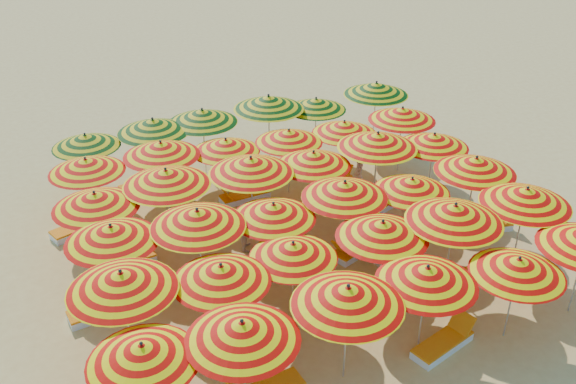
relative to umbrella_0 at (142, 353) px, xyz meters
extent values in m
plane|color=tan|center=(5.30, 5.35, -2.11)|extent=(120.00, 120.00, 0.00)
cone|color=orange|center=(0.00, 0.00, 0.00)|extent=(2.57, 2.57, 0.43)
sphere|color=black|center=(0.00, 0.00, 0.25)|extent=(0.08, 0.08, 0.08)
cylinder|color=silver|center=(1.97, -0.22, -0.92)|extent=(0.05, 0.05, 2.39)
cone|color=orange|center=(1.97, -0.22, 0.12)|extent=(2.65, 2.65, 0.46)
sphere|color=black|center=(1.97, -0.22, 0.38)|extent=(0.08, 0.08, 0.08)
cylinder|color=silver|center=(4.38, -0.09, -0.86)|extent=(0.05, 0.05, 2.50)
cone|color=orange|center=(4.38, -0.09, 0.22)|extent=(3.13, 3.13, 0.48)
sphere|color=black|center=(4.38, -0.09, 0.49)|extent=(0.08, 0.08, 0.08)
cylinder|color=silver|center=(6.45, 0.07, -0.93)|extent=(0.05, 0.05, 2.37)
cone|color=orange|center=(6.45, 0.07, 0.10)|extent=(2.97, 2.97, 0.45)
sphere|color=black|center=(6.45, 0.07, 0.36)|extent=(0.08, 0.08, 0.08)
cylinder|color=silver|center=(8.71, -0.28, -0.99)|extent=(0.04, 0.04, 2.26)
cone|color=orange|center=(8.71, -0.28, -0.01)|extent=(2.90, 2.90, 0.43)
sphere|color=black|center=(8.71, -0.28, 0.24)|extent=(0.08, 0.08, 0.08)
cylinder|color=silver|center=(-0.05, 2.17, -0.86)|extent=(0.05, 0.05, 2.51)
cone|color=orange|center=(-0.05, 2.17, 0.22)|extent=(2.67, 2.67, 0.48)
sphere|color=black|center=(-0.05, 2.17, 0.50)|extent=(0.08, 0.08, 0.08)
cylinder|color=silver|center=(2.13, 1.89, -0.96)|extent=(0.04, 0.04, 2.32)
cone|color=orange|center=(2.13, 1.89, 0.05)|extent=(2.39, 2.39, 0.44)
sphere|color=black|center=(2.13, 1.89, 0.30)|extent=(0.08, 0.08, 0.08)
cylinder|color=silver|center=(4.06, 2.28, -1.01)|extent=(0.04, 0.04, 2.22)
cone|color=orange|center=(4.06, 2.28, -0.04)|extent=(2.91, 2.91, 0.42)
sphere|color=black|center=(4.06, 2.28, 0.20)|extent=(0.07, 0.07, 0.07)
cylinder|color=silver|center=(6.42, 2.12, -0.92)|extent=(0.05, 0.05, 2.39)
cone|color=orange|center=(6.42, 2.12, 0.12)|extent=(2.60, 2.60, 0.46)
sphere|color=black|center=(6.42, 2.12, 0.38)|extent=(0.08, 0.08, 0.08)
cylinder|color=silver|center=(8.41, 1.92, -0.83)|extent=(0.05, 0.05, 2.56)
cone|color=orange|center=(8.41, 1.92, 0.27)|extent=(3.35, 3.35, 0.49)
sphere|color=black|center=(8.41, 1.92, 0.55)|extent=(0.09, 0.09, 0.09)
cylinder|color=silver|center=(10.80, 2.06, -0.87)|extent=(0.05, 0.05, 2.49)
cone|color=orange|center=(10.80, 2.06, 0.21)|extent=(2.57, 2.57, 0.47)
sphere|color=black|center=(10.80, 2.06, 0.49)|extent=(0.08, 0.08, 0.08)
cylinder|color=silver|center=(0.01, 4.39, -0.92)|extent=(0.05, 0.05, 2.39)
cone|color=orange|center=(0.01, 4.39, 0.12)|extent=(2.60, 2.60, 0.46)
sphere|color=black|center=(0.01, 4.39, 0.38)|extent=(0.08, 0.08, 0.08)
cylinder|color=silver|center=(2.16, 4.15, -0.86)|extent=(0.05, 0.05, 2.51)
cone|color=orange|center=(2.16, 4.15, 0.23)|extent=(3.29, 3.29, 0.48)
sphere|color=black|center=(2.16, 4.15, 0.50)|extent=(0.08, 0.08, 0.08)
cylinder|color=silver|center=(4.21, 4.09, -0.96)|extent=(0.04, 0.04, 2.30)
cone|color=orange|center=(4.21, 4.09, 0.03)|extent=(2.62, 2.62, 0.44)
sphere|color=black|center=(4.21, 4.09, 0.29)|extent=(0.08, 0.08, 0.08)
cylinder|color=silver|center=(6.38, 4.25, -0.89)|extent=(0.05, 0.05, 2.45)
cone|color=orange|center=(6.38, 4.25, 0.18)|extent=(2.82, 2.82, 0.47)
sphere|color=black|center=(6.38, 4.25, 0.44)|extent=(0.08, 0.08, 0.08)
cylinder|color=silver|center=(8.48, 4.12, -1.00)|extent=(0.04, 0.04, 2.23)
cone|color=orange|center=(8.48, 4.12, -0.03)|extent=(2.88, 2.88, 0.43)
sphere|color=black|center=(8.48, 4.12, 0.21)|extent=(0.07, 0.07, 0.07)
cylinder|color=silver|center=(10.70, 4.20, -0.88)|extent=(0.05, 0.05, 2.46)
cone|color=orange|center=(10.70, 4.20, 0.18)|extent=(2.58, 2.58, 0.47)
sphere|color=black|center=(10.70, 4.20, 0.45)|extent=(0.08, 0.08, 0.08)
cylinder|color=silver|center=(-0.18, 6.26, -0.92)|extent=(0.05, 0.05, 2.39)
cone|color=orange|center=(-0.18, 6.26, 0.11)|extent=(3.16, 3.16, 0.45)
sphere|color=black|center=(-0.18, 6.26, 0.38)|extent=(0.08, 0.08, 0.08)
cylinder|color=silver|center=(1.86, 6.60, -0.84)|extent=(0.05, 0.05, 2.55)
cone|color=orange|center=(1.86, 6.60, 0.27)|extent=(3.14, 3.14, 0.49)
sphere|color=black|center=(1.86, 6.60, 0.54)|extent=(0.08, 0.08, 0.08)
cylinder|color=silver|center=(4.35, 6.42, -0.83)|extent=(0.05, 0.05, 2.56)
cone|color=orange|center=(4.35, 6.42, 0.28)|extent=(3.30, 3.30, 0.49)
sphere|color=black|center=(4.35, 6.42, 0.56)|extent=(0.09, 0.09, 0.09)
cylinder|color=silver|center=(6.42, 6.56, -0.94)|extent=(0.04, 0.04, 2.34)
cone|color=orange|center=(6.42, 6.56, 0.07)|extent=(2.58, 2.58, 0.45)
sphere|color=black|center=(6.42, 6.56, 0.33)|extent=(0.08, 0.08, 0.08)
cylinder|color=silver|center=(8.67, 6.61, -0.82)|extent=(0.05, 0.05, 2.59)
cone|color=orange|center=(8.67, 6.61, 0.30)|extent=(3.32, 3.32, 0.49)
sphere|color=black|center=(8.67, 6.61, 0.58)|extent=(0.09, 0.09, 0.09)
cylinder|color=silver|center=(10.67, 6.42, -0.96)|extent=(0.04, 0.04, 2.32)
cone|color=orange|center=(10.67, 6.42, 0.05)|extent=(3.02, 3.02, 0.44)
sphere|color=black|center=(10.67, 6.42, 0.30)|extent=(0.08, 0.08, 0.08)
cylinder|color=silver|center=(-0.18, 8.67, -0.95)|extent=(0.04, 0.04, 2.32)
cone|color=orange|center=(-0.18, 8.67, 0.05)|extent=(3.06, 3.06, 0.44)
sphere|color=black|center=(-0.18, 8.67, 0.30)|extent=(0.08, 0.08, 0.08)
cylinder|color=silver|center=(2.13, 8.76, -0.89)|extent=(0.05, 0.05, 2.44)
cone|color=orange|center=(2.13, 8.76, 0.16)|extent=(2.98, 2.98, 0.47)
sphere|color=black|center=(2.13, 8.76, 0.43)|extent=(0.08, 0.08, 0.08)
cylinder|color=silver|center=(4.22, 8.67, -1.00)|extent=(0.04, 0.04, 2.24)
cone|color=orange|center=(4.22, 8.67, -0.03)|extent=(2.93, 2.93, 0.43)
sphere|color=black|center=(4.22, 8.67, 0.22)|extent=(0.07, 0.07, 0.07)
cylinder|color=silver|center=(6.36, 8.51, -0.97)|extent=(0.04, 0.04, 2.29)
cone|color=orange|center=(6.36, 8.51, 0.02)|extent=(3.00, 3.00, 0.44)
sphere|color=black|center=(6.36, 8.51, 0.27)|extent=(0.08, 0.08, 0.08)
cylinder|color=silver|center=(8.44, 8.57, -0.99)|extent=(0.04, 0.04, 2.26)
cone|color=orange|center=(8.44, 8.57, -0.01)|extent=(2.99, 2.99, 0.43)
sphere|color=black|center=(8.44, 8.57, 0.24)|extent=(0.08, 0.08, 0.08)
cylinder|color=silver|center=(10.73, 8.61, -0.91)|extent=(0.05, 0.05, 2.41)
cone|color=orange|center=(10.73, 8.61, 0.13)|extent=(2.80, 2.80, 0.46)
sphere|color=black|center=(10.73, 8.61, 0.40)|extent=(0.08, 0.08, 0.08)
cylinder|color=silver|center=(-0.01, 10.68, -0.99)|extent=(0.04, 0.04, 2.25)
cone|color=#6E6A03|center=(-0.01, 10.68, -0.01)|extent=(2.37, 2.37, 0.43)
sphere|color=black|center=(-0.01, 10.68, 0.23)|extent=(0.08, 0.08, 0.08)
cylinder|color=silver|center=(2.24, 10.64, -0.88)|extent=(0.05, 0.05, 2.47)
cone|color=#6E6A03|center=(2.24, 10.64, 0.19)|extent=(3.12, 3.12, 0.47)
sphere|color=black|center=(2.24, 10.64, 0.46)|extent=(0.08, 0.08, 0.08)
cylinder|color=silver|center=(4.01, 10.86, -0.88)|extent=(0.05, 0.05, 2.48)
cone|color=#6E6A03|center=(4.01, 10.86, 0.20)|extent=(2.88, 2.88, 0.47)
sphere|color=black|center=(4.01, 10.86, 0.47)|extent=(0.08, 0.08, 0.08)
cylinder|color=silver|center=(6.53, 10.97, -0.81)|extent=(0.05, 0.05, 2.60)
cone|color=#6E6A03|center=(6.53, 10.97, 0.31)|extent=(2.89, 2.89, 0.50)
sphere|color=black|center=(6.53, 10.97, 0.60)|extent=(0.09, 0.09, 0.09)
cylinder|color=silver|center=(8.39, 10.92, -0.98)|extent=(0.04, 0.04, 2.28)
cone|color=#6E6A03|center=(8.39, 10.92, 0.01)|extent=(2.94, 2.94, 0.43)
sphere|color=black|center=(8.39, 10.92, 0.26)|extent=(0.08, 0.08, 0.08)
cylinder|color=silver|center=(10.97, 11.02, -0.85)|extent=(0.05, 0.05, 2.52)
cone|color=#6E6A03|center=(10.97, 11.02, 0.24)|extent=(2.91, 2.91, 0.48)
sphere|color=black|center=(10.97, 11.02, 0.52)|extent=(0.08, 0.08, 0.08)
cube|color=white|center=(7.00, -0.14, -2.01)|extent=(1.80, 1.08, 0.20)
cube|color=orange|center=(7.00, -0.14, -1.88)|extent=(1.80, 1.08, 0.06)
cube|color=orange|center=(7.66, 0.08, -1.66)|extent=(0.53, 0.66, 0.48)
cube|color=white|center=(5.87, 2.17, -2.01)|extent=(1.76, 0.78, 0.20)
cube|color=orange|center=(5.87, 2.17, -1.88)|extent=(1.76, 0.78, 0.06)
cube|color=orange|center=(5.17, 2.08, -1.66)|extent=(0.43, 0.62, 0.48)
cube|color=white|center=(8.96, 1.84, -2.01)|extent=(1.79, 1.01, 0.20)
cube|color=orange|center=(8.96, 1.84, -1.88)|extent=(1.79, 1.01, 0.06)
cube|color=orange|center=(8.28, 1.66, -1.66)|extent=(0.50, 0.66, 0.48)
cube|color=white|center=(-0.54, 4.16, -2.01)|extent=(1.77, 0.86, 0.20)
cube|color=orange|center=(-0.54, 4.16, -1.88)|extent=(1.77, 0.86, 0.06)
cube|color=orange|center=(0.15, 4.27, -1.66)|extent=(0.46, 0.63, 0.48)
cube|color=white|center=(1.61, 4.36, -2.01)|extent=(1.77, 0.84, 0.20)
cube|color=orange|center=(1.61, 4.36, -1.88)|extent=(1.77, 0.84, 0.06)
cube|color=orange|center=(2.30, 4.25, -1.66)|extent=(0.45, 0.63, 0.48)
cube|color=white|center=(6.93, 4.33, -2.01)|extent=(1.79, 1.20, 0.20)
cube|color=orange|center=(6.93, 4.33, -1.88)|extent=(1.79, 1.20, 0.06)
cube|color=orange|center=(6.29, 4.05, -1.66)|extent=(0.56, 0.68, 0.48)
cube|color=white|center=(7.93, 3.91, -2.01)|extent=(1.79, 0.99, 0.20)
cube|color=orange|center=(7.93, 3.91, -1.88)|extent=(1.79, 0.99, 0.06)
cube|color=orange|center=(7.25, 3.73, -1.66)|extent=(0.50, 0.65, 0.48)
cube|color=white|center=(11.25, 4.01, -2.01)|extent=(1.77, 0.85, 0.20)
cube|color=orange|center=(11.25, 4.01, -1.88)|extent=(1.77, 0.85, 0.06)
cube|color=orange|center=(11.94, 3.90, -1.66)|extent=(0.45, 0.63, 0.48)
cube|color=white|center=(0.37, 6.14, -2.01)|extent=(1.77, 0.85, 0.20)
cube|color=orange|center=(0.37, 6.14, -1.88)|extent=(1.77, 0.85, 0.06)
cube|color=orange|center=(-0.32, 6.03, -1.66)|extent=(0.45, 0.63, 0.48)
cube|color=white|center=(9.22, 6.53, -2.01)|extent=(1.79, 1.20, 0.20)
cube|color=orange|center=(9.22, 6.53, -1.88)|extent=(1.79, 1.20, 0.06)
cube|color=orange|center=(8.57, 6.26, -1.66)|extent=(0.56, 0.68, 0.48)
cube|color=white|center=(-0.73, 8.48, -2.01)|extent=(1.79, 1.17, 0.20)
cube|color=orange|center=(-0.73, 8.48, -1.88)|extent=(1.79, 1.17, 0.06)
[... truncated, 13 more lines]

